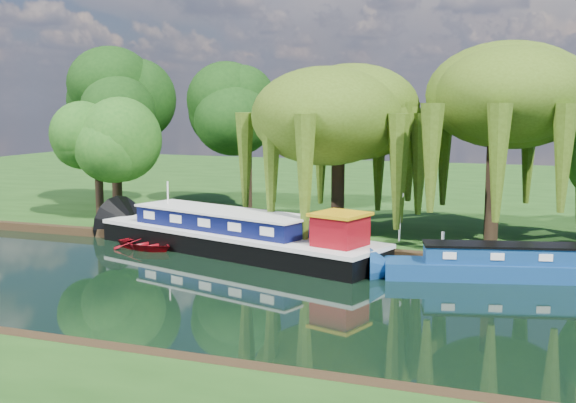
% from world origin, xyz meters
% --- Properties ---
extents(ground, '(120.00, 120.00, 0.00)m').
position_xyz_m(ground, '(0.00, 0.00, 0.00)').
color(ground, black).
extents(far_bank, '(120.00, 52.00, 0.45)m').
position_xyz_m(far_bank, '(0.00, 34.00, 0.23)').
color(far_bank, '#1A3E10').
rests_on(far_bank, ground).
extents(dutch_barge, '(16.51, 8.16, 3.41)m').
position_xyz_m(dutch_barge, '(-6.90, 6.86, 0.84)').
color(dutch_barge, black).
rests_on(dutch_barge, ground).
extents(narrowboat, '(11.28, 4.67, 1.63)m').
position_xyz_m(narrowboat, '(6.49, 6.16, 0.58)').
color(narrowboat, navy).
rests_on(narrowboat, ground).
extents(red_dinghy, '(3.99, 3.34, 0.71)m').
position_xyz_m(red_dinghy, '(-11.71, 6.14, 0.00)').
color(red_dinghy, maroon).
rests_on(red_dinghy, ground).
extents(willow_left, '(7.11, 7.11, 8.53)m').
position_xyz_m(willow_left, '(-2.99, 11.14, 6.64)').
color(willow_left, black).
rests_on(willow_left, far_bank).
extents(willow_right, '(7.54, 7.54, 9.18)m').
position_xyz_m(willow_right, '(4.87, 11.93, 7.15)').
color(willow_right, black).
rests_on(willow_right, far_bank).
extents(tree_far_left, '(4.39, 4.39, 7.06)m').
position_xyz_m(tree_far_left, '(-17.99, 11.10, 5.30)').
color(tree_far_left, black).
rests_on(tree_far_left, far_bank).
extents(tree_far_back, '(5.72, 5.72, 9.62)m').
position_xyz_m(tree_far_back, '(-20.08, 16.08, 7.15)').
color(tree_far_back, black).
rests_on(tree_far_back, far_bank).
extents(tree_far_mid, '(5.40, 5.40, 8.84)m').
position_xyz_m(tree_far_mid, '(-11.54, 18.65, 6.54)').
color(tree_far_mid, black).
rests_on(tree_far_mid, far_bank).
extents(lamppost, '(0.36, 0.36, 2.56)m').
position_xyz_m(lamppost, '(0.50, 10.50, 2.42)').
color(lamppost, silver).
rests_on(lamppost, far_bank).
extents(mooring_posts, '(19.16, 0.16, 1.00)m').
position_xyz_m(mooring_posts, '(-0.50, 8.40, 0.95)').
color(mooring_posts, silver).
rests_on(mooring_posts, far_bank).
extents(reeds_near, '(33.70, 1.50, 1.10)m').
position_xyz_m(reeds_near, '(6.87, -7.57, 0.55)').
color(reeds_near, '#235416').
rests_on(reeds_near, ground).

